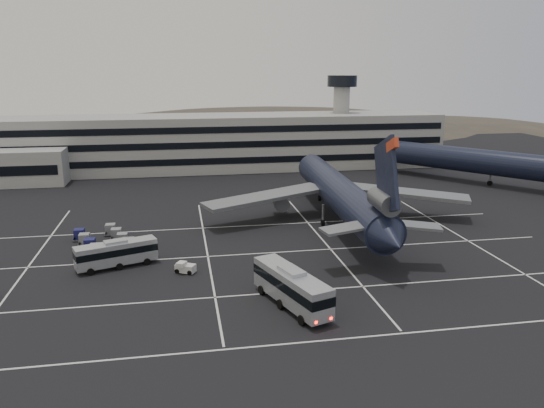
% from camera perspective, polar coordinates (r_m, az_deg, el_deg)
% --- Properties ---
extents(ground, '(260.00, 260.00, 0.00)m').
position_cam_1_polar(ground, '(72.64, -1.97, -6.45)').
color(ground, black).
rests_on(ground, ground).
extents(lane_markings, '(90.00, 55.62, 0.01)m').
position_cam_1_polar(lane_markings, '(73.44, -1.31, -6.20)').
color(lane_markings, silver).
rests_on(lane_markings, ground).
extents(terminal, '(125.00, 26.00, 24.00)m').
position_cam_1_polar(terminal, '(139.81, -7.39, 6.50)').
color(terminal, gray).
rests_on(terminal, ground).
extents(hills, '(352.00, 180.00, 44.00)m').
position_cam_1_polar(hills, '(241.80, -3.48, 5.35)').
color(hills, '#38332B').
rests_on(hills, ground).
extents(trijet_main, '(47.40, 57.64, 18.08)m').
position_cam_1_polar(trijet_main, '(90.83, 7.32, 1.18)').
color(trijet_main, black).
rests_on(trijet_main, ground).
extents(trijet_far, '(40.23, 48.91, 18.08)m').
position_cam_1_polar(trijet_far, '(129.08, 22.98, 4.16)').
color(trijet_far, black).
rests_on(trijet_far, ground).
extents(bus_near, '(6.91, 12.92, 4.47)m').
position_cam_1_polar(bus_near, '(59.44, 2.11, -8.79)').
color(bus_near, '#95979C').
rests_on(bus_near, ground).
extents(bus_far, '(10.87, 5.95, 3.77)m').
position_cam_1_polar(bus_far, '(73.74, -16.40, -5.03)').
color(bus_far, '#95979C').
rests_on(bus_far, ground).
extents(tug_b, '(2.86, 2.48, 1.58)m').
position_cam_1_polar(tug_b, '(70.24, -9.22, -6.77)').
color(tug_b, silver).
rests_on(tug_b, ground).
extents(uld_cluster, '(10.45, 12.59, 1.79)m').
position_cam_1_polar(uld_cluster, '(83.78, -17.66, -3.64)').
color(uld_cluster, '#2D2D30').
rests_on(uld_cluster, ground).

